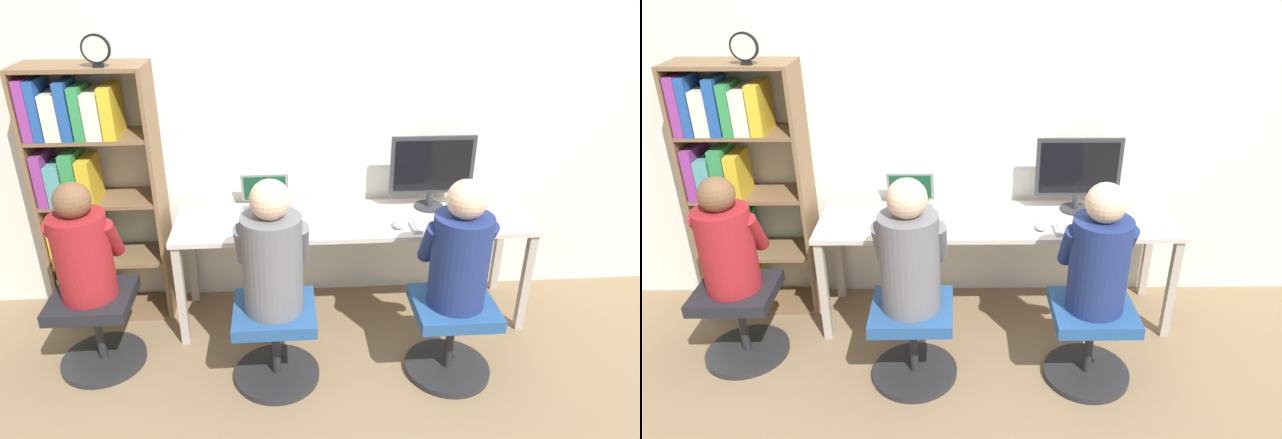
% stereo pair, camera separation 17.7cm
% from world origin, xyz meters
% --- Properties ---
extents(ground_plane, '(14.00, 14.00, 0.00)m').
position_xyz_m(ground_plane, '(0.00, 0.00, 0.00)').
color(ground_plane, '#846B4C').
extents(wall_back, '(10.00, 0.05, 2.60)m').
position_xyz_m(wall_back, '(0.00, 0.62, 1.30)').
color(wall_back, silver).
rests_on(wall_back, ground_plane).
extents(desk, '(2.21, 0.56, 0.71)m').
position_xyz_m(desk, '(0.00, 0.28, 0.64)').
color(desk, beige).
rests_on(desk, ground_plane).
extents(desktop_monitor, '(0.53, 0.19, 0.48)m').
position_xyz_m(desktop_monitor, '(0.51, 0.40, 0.97)').
color(desktop_monitor, '#333338').
rests_on(desktop_monitor, desk).
extents(laptop, '(0.30, 0.30, 0.23)m').
position_xyz_m(laptop, '(-0.55, 0.41, 0.76)').
color(laptop, gray).
rests_on(laptop, desk).
extents(keyboard, '(0.42, 0.14, 0.03)m').
position_xyz_m(keyboard, '(0.54, 0.10, 0.72)').
color(keyboard, '#B2B2B7').
rests_on(keyboard, desk).
extents(computer_mouse_by_keyboard, '(0.07, 0.09, 0.03)m').
position_xyz_m(computer_mouse_by_keyboard, '(0.25, 0.13, 0.73)').
color(computer_mouse_by_keyboard, '#99999E').
rests_on(computer_mouse_by_keyboard, desk).
extents(office_chair_left, '(0.49, 0.49, 0.48)m').
position_xyz_m(office_chair_left, '(0.49, -0.33, 0.27)').
color(office_chair_left, '#262628').
rests_on(office_chair_left, ground_plane).
extents(office_chair_right, '(0.49, 0.49, 0.48)m').
position_xyz_m(office_chair_right, '(-0.50, -0.32, 0.27)').
color(office_chair_right, '#262628').
rests_on(office_chair_right, ground_plane).
extents(person_at_monitor, '(0.38, 0.34, 0.72)m').
position_xyz_m(person_at_monitor, '(0.49, -0.33, 0.79)').
color(person_at_monitor, navy).
rests_on(person_at_monitor, office_chair_left).
extents(person_at_laptop, '(0.39, 0.35, 0.74)m').
position_xyz_m(person_at_laptop, '(-0.50, -0.31, 0.80)').
color(person_at_laptop, slate).
rests_on(person_at_laptop, office_chair_right).
extents(bookshelf, '(0.73, 0.32, 1.65)m').
position_xyz_m(bookshelf, '(-1.64, 0.41, 0.87)').
color(bookshelf, brown).
rests_on(bookshelf, ground_plane).
extents(desk_clock, '(0.16, 0.03, 0.18)m').
position_xyz_m(desk_clock, '(-1.41, 0.33, 1.74)').
color(desk_clock, black).
rests_on(desk_clock, bookshelf).
extents(office_chair_side, '(0.49, 0.49, 0.48)m').
position_xyz_m(office_chair_side, '(-1.53, -0.12, 0.27)').
color(office_chair_side, '#262628').
rests_on(office_chair_side, ground_plane).
extents(person_near_shelf, '(0.37, 0.33, 0.68)m').
position_xyz_m(person_near_shelf, '(-1.53, -0.11, 0.77)').
color(person_near_shelf, maroon).
rests_on(person_near_shelf, office_chair_side).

